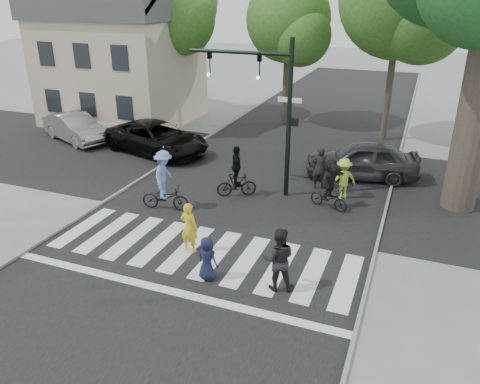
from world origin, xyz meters
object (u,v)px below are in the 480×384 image
object	(u,v)px
car_grey	(362,160)
cyclist_left	(165,185)
pedestrian_adult	(279,259)
cyclist_right	(330,187)
pedestrian_woman	(189,228)
car_suv	(157,138)
traffic_signal	(268,95)
car_silver	(75,128)
cyclist_mid	(237,176)
pedestrian_child	(207,258)

from	to	relation	value
car_grey	cyclist_left	bearing A→B (deg)	-57.24
pedestrian_adult	cyclist_right	bearing A→B (deg)	-109.40
pedestrian_woman	car_suv	bearing A→B (deg)	-47.42
traffic_signal	car_suv	size ratio (longest dim) A/B	1.08
traffic_signal	car_silver	size ratio (longest dim) A/B	1.33
cyclist_left	cyclist_mid	size ratio (longest dim) A/B	1.11
pedestrian_adult	cyclist_right	distance (m)	5.60
car_suv	car_grey	distance (m)	9.95
car_suv	car_silver	xyz separation A→B (m)	(-5.11, 0.15, -0.03)
cyclist_mid	car_grey	world-z (taller)	cyclist_mid
pedestrian_child	car_grey	size ratio (longest dim) A/B	0.27
car_silver	cyclist_right	bearing A→B (deg)	-80.65
pedestrian_child	car_grey	world-z (taller)	car_grey
traffic_signal	car_silver	bearing A→B (deg)	166.11
car_grey	car_silver	bearing A→B (deg)	-100.29
cyclist_mid	car_suv	xyz separation A→B (m)	(-5.69, 3.54, -0.07)
traffic_signal	car_suv	world-z (taller)	traffic_signal
pedestrian_woman	cyclist_mid	size ratio (longest dim) A/B	0.80
pedestrian_child	car_suv	xyz separation A→B (m)	(-7.09, 9.23, 0.12)
pedestrian_child	pedestrian_adult	world-z (taller)	pedestrian_adult
cyclist_right	cyclist_left	bearing A→B (deg)	-157.62
pedestrian_child	car_grey	xyz separation A→B (m)	(2.86, 9.51, 0.16)
traffic_signal	cyclist_right	size ratio (longest dim) A/B	3.10
car_silver	car_grey	bearing A→B (deg)	-66.50
pedestrian_child	cyclist_left	size ratio (longest dim) A/B	0.57
pedestrian_woman	traffic_signal	bearing A→B (deg)	-91.32
traffic_signal	cyclist_left	bearing A→B (deg)	-135.31
pedestrian_adult	car_suv	world-z (taller)	pedestrian_adult
cyclist_left	car_silver	size ratio (longest dim) A/B	0.50
pedestrian_woman	cyclist_left	size ratio (longest dim) A/B	0.72
car_silver	pedestrian_woman	bearing A→B (deg)	-103.59
car_suv	car_silver	world-z (taller)	car_suv
traffic_signal	car_suv	distance (m)	7.84
cyclist_mid	pedestrian_adult	bearing A→B (deg)	-58.02
pedestrian_child	cyclist_right	xyz separation A→B (m)	(2.21, 5.88, 0.21)
traffic_signal	car_grey	size ratio (longest dim) A/B	1.26
pedestrian_woman	cyclist_left	distance (m)	3.28
cyclist_left	car_silver	xyz separation A→B (m)	(-8.82, 5.80, -0.24)
cyclist_left	car_silver	world-z (taller)	cyclist_left
traffic_signal	car_grey	xyz separation A→B (m)	(3.31, 3.04, -3.09)
traffic_signal	pedestrian_adult	distance (m)	7.29
car_suv	car_grey	xyz separation A→B (m)	(9.95, 0.28, 0.04)
cyclist_mid	car_silver	size ratio (longest dim) A/B	0.45
car_silver	pedestrian_child	bearing A→B (deg)	-104.53
cyclist_mid	car_grey	size ratio (longest dim) A/B	0.43
cyclist_mid	cyclist_right	xyz separation A→B (m)	(3.61, 0.19, 0.02)
pedestrian_woman	car_silver	bearing A→B (deg)	-30.39
cyclist_left	traffic_signal	bearing A→B (deg)	44.69
pedestrian_adult	pedestrian_child	bearing A→B (deg)	-8.88
cyclist_left	cyclist_right	distance (m)	6.05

